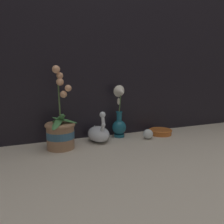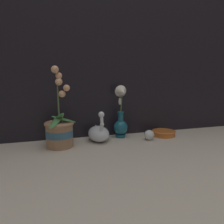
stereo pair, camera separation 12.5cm
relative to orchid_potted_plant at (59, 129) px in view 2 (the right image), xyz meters
name	(u,v)px [view 2 (the right image)]	position (x,y,z in m)	size (l,w,h in m)	color
ground_plane	(126,147)	(0.34, -0.12, -0.10)	(2.80, 2.80, 0.00)	#BCB2A3
window_backdrop	(111,40)	(0.34, 0.17, 0.50)	(2.80, 0.03, 1.20)	black
orchid_potted_plant	(59,129)	(0.00, 0.00, 0.00)	(0.17, 0.22, 0.43)	#9E7556
swan_figurine	(98,133)	(0.23, 0.05, -0.05)	(0.12, 0.20, 0.19)	silver
blue_vase	(121,117)	(0.38, 0.08, 0.03)	(0.09, 0.11, 0.32)	#195B75
glass_sphere	(149,135)	(0.52, -0.02, -0.07)	(0.06, 0.06, 0.06)	silver
amber_dish	(163,133)	(0.65, 0.04, -0.08)	(0.15, 0.15, 0.03)	#C66628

